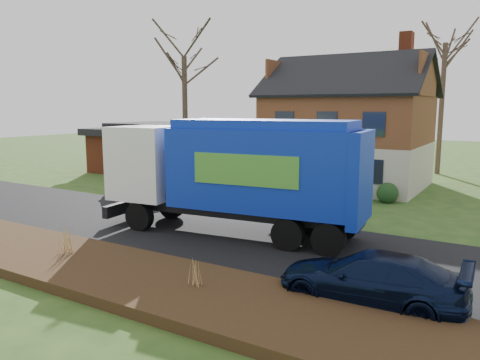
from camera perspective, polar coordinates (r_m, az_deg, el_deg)
The scene contains 12 objects.
ground at distance 19.08m, azimuth -6.71°, elevation -6.04°, with size 120.00×120.00×0.00m, color #274818.
road at distance 19.08m, azimuth -6.71°, elevation -6.02°, with size 80.00×7.00×0.02m, color black.
mulch_verge at distance 15.40m, azimuth -19.10°, elevation -9.59°, with size 80.00×3.50×0.30m, color #301E10.
main_house at distance 30.09m, azimuth 12.14°, elevation 7.06°, with size 12.95×8.95×9.26m.
ranch_house at distance 36.23m, azimuth -9.10°, elevation 3.92°, with size 9.80×8.20×3.70m.
garbage_truck at distance 17.82m, azimuth -0.33°, elevation 1.35°, with size 10.60×3.89×4.44m.
silver_sedan at distance 25.65m, azimuth -12.34°, elevation -0.48°, with size 1.71×4.90×1.61m, color #B6BABE.
navy_wagon at distance 12.34m, azimuth 15.59°, elevation -11.50°, with size 1.89×4.64×1.35m, color black.
tree_front_west at distance 30.42m, azimuth -6.88°, elevation 16.93°, with size 3.75×3.75×11.14m.
tree_back at distance 37.68m, azimuth 23.91°, elevation 16.93°, with size 4.03×4.03×12.76m.
grass_clump_mid at distance 15.92m, azimuth -20.51°, elevation -6.65°, with size 0.35×0.29×0.99m.
grass_clump_east at distance 12.45m, azimuth -5.51°, elevation -10.95°, with size 0.31×0.26×0.78m.
Camera 1 is at (11.40, -14.49, 4.92)m, focal length 35.00 mm.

